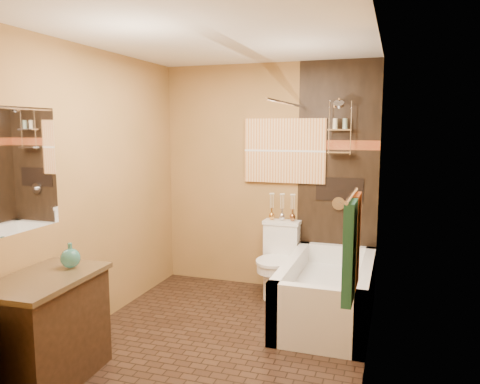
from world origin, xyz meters
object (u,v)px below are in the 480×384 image
at_px(bathtub, 327,296).
at_px(vanity, 46,330).
at_px(toilet, 278,259).
at_px(sunset_painting, 285,151).

distance_m(bathtub, vanity, 2.46).
bearing_deg(toilet, sunset_painting, 91.01).
height_order(bathtub, vanity, vanity).
xyz_separation_m(toilet, vanity, (-1.12, -2.21, -0.01)).
distance_m(sunset_painting, toilet, 1.18).
height_order(toilet, vanity, toilet).
bearing_deg(sunset_painting, bathtub, -50.39).
xyz_separation_m(bathtub, vanity, (-1.72, -1.75, 0.17)).
bearing_deg(toilet, vanity, -115.94).
distance_m(sunset_painting, vanity, 2.96).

